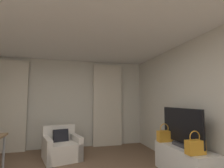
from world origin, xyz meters
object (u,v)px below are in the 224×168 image
tv_flatscreen (182,128)px  handbag_primary (165,136)px  tv_console (184,162)px  handbag_secondary (195,147)px  armchair (61,148)px

tv_flatscreen → handbag_primary: tv_flatscreen is taller
tv_console → handbag_secondary: handbag_secondary is taller
handbag_secondary → handbag_primary: bearing=89.9°
tv_flatscreen → armchair: bearing=144.2°
tv_console → handbag_primary: 0.60m
tv_console → tv_flatscreen: bearing=90.0°
handbag_primary → handbag_secondary: (-0.00, -0.89, 0.00)m
armchair → handbag_primary: 2.41m
handbag_primary → tv_console: bearing=-75.1°
armchair → handbag_secondary: handbag_secondary is taller
tv_console → tv_flatscreen: 0.61m
armchair → handbag_secondary: (2.07, -2.06, 0.40)m
armchair → handbag_primary: handbag_primary is taller
armchair → tv_flatscreen: bearing=-35.8°
handbag_secondary → tv_flatscreen: bearing=76.0°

